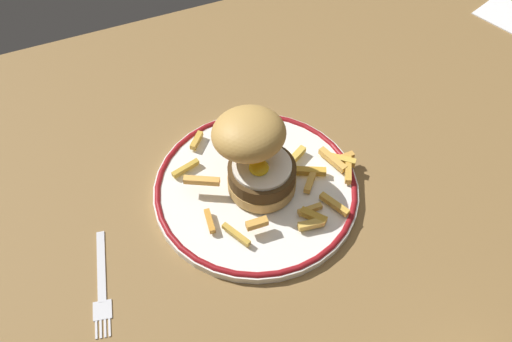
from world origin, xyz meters
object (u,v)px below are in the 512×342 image
Objects in this scene: dinner_plate at (256,188)px; napkin at (508,15)px; fork at (102,284)px; burger at (255,152)px.

dinner_plate is 2.89× the size of napkin.
fork is 1.48× the size of napkin.
fork and napkin have the same top height.
dinner_plate reaches higher than napkin.
fork is at bearing -164.78° from burger.
burger reaches higher than napkin.
burger reaches higher than dinner_plate.
dinner_plate is 2.28× the size of burger.
fork is (-22.87, -6.22, -7.45)cm from burger.
napkin is at bearing 17.81° from dinner_plate.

